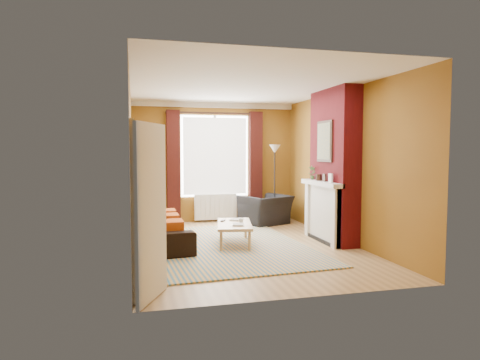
% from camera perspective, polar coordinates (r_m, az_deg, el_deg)
% --- Properties ---
extents(ground, '(5.50, 5.50, 0.00)m').
position_cam_1_polar(ground, '(7.65, 0.46, -8.75)').
color(ground, olive).
rests_on(ground, ground).
extents(room_walls, '(3.82, 5.54, 2.83)m').
position_cam_1_polar(room_walls, '(7.91, 4.37, 1.75)').
color(room_walls, brown).
rests_on(room_walls, ground).
extents(striped_rug, '(3.00, 3.99, 0.02)m').
position_cam_1_polar(striped_rug, '(7.60, -2.05, -8.75)').
color(striped_rug, teal).
rests_on(striped_rug, ground).
extents(sofa, '(1.00, 2.11, 0.59)m').
position_cam_1_polar(sofa, '(7.66, -10.51, -6.53)').
color(sofa, black).
rests_on(sofa, ground).
extents(armchair, '(1.29, 1.23, 0.66)m').
position_cam_1_polar(armchair, '(9.79, 3.42, -3.98)').
color(armchair, black).
rests_on(armchair, ground).
extents(coffee_table, '(0.81, 1.27, 0.39)m').
position_cam_1_polar(coffee_table, '(7.65, -0.77, -6.07)').
color(coffee_table, tan).
rests_on(coffee_table, ground).
extents(wicker_stool, '(0.33, 0.33, 0.39)m').
position_cam_1_polar(wicker_stool, '(10.08, 1.10, -4.53)').
color(wicker_stool, olive).
rests_on(wicker_stool, ground).
extents(floor_lamp, '(0.28, 0.28, 1.82)m').
position_cam_1_polar(floor_lamp, '(9.99, 4.66, 2.53)').
color(floor_lamp, black).
rests_on(floor_lamp, ground).
extents(book_a, '(0.26, 0.30, 0.02)m').
position_cam_1_polar(book_a, '(7.43, -0.97, -5.94)').
color(book_a, '#999999').
rests_on(book_a, coffee_table).
extents(book_b, '(0.29, 0.31, 0.02)m').
position_cam_1_polar(book_b, '(8.00, -1.12, -5.25)').
color(book_b, '#999999').
rests_on(book_b, coffee_table).
extents(mug, '(0.11, 0.11, 0.08)m').
position_cam_1_polar(mug, '(7.61, 0.15, -5.48)').
color(mug, '#999999').
rests_on(mug, coffee_table).
extents(tv_remote, '(0.12, 0.16, 0.02)m').
position_cam_1_polar(tv_remote, '(7.84, -2.29, -5.43)').
color(tv_remote, '#28282B').
rests_on(tv_remote, coffee_table).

